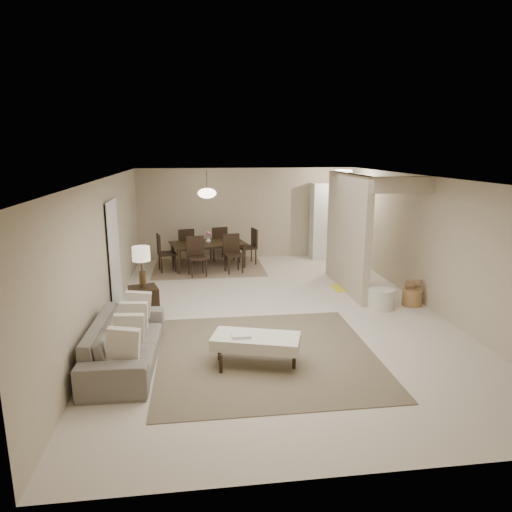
{
  "coord_description": "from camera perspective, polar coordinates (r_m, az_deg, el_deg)",
  "views": [
    {
      "loc": [
        -1.39,
        -8.05,
        2.99
      ],
      "look_at": [
        -0.32,
        0.16,
        1.05
      ],
      "focal_mm": 32.0,
      "sensor_mm": 36.0,
      "label": 1
    }
  ],
  "objects": [
    {
      "name": "floor",
      "position": [
        8.7,
        2.22,
        -6.92
      ],
      "size": [
        9.0,
        9.0,
        0.0
      ],
      "primitive_type": "plane",
      "color": "beige",
      "rests_on": "ground"
    },
    {
      "name": "ceiling",
      "position": [
        8.18,
        2.38,
        9.75
      ],
      "size": [
        9.0,
        9.0,
        0.0
      ],
      "primitive_type": "plane",
      "rotation": [
        3.14,
        0.0,
        0.0
      ],
      "color": "white",
      "rests_on": "back_wall"
    },
    {
      "name": "back_wall",
      "position": [
        12.74,
        -1.12,
        5.34
      ],
      "size": [
        6.0,
        0.0,
        6.0
      ],
      "primitive_type": "plane",
      "rotation": [
        1.57,
        0.0,
        0.0
      ],
      "color": "tan",
      "rests_on": "floor"
    },
    {
      "name": "left_wall",
      "position": [
        8.39,
        -18.34,
        0.55
      ],
      "size": [
        0.0,
        9.0,
        9.0
      ],
      "primitive_type": "plane",
      "rotation": [
        1.57,
        0.0,
        1.57
      ],
      "color": "tan",
      "rests_on": "floor"
    },
    {
      "name": "right_wall",
      "position": [
        9.33,
        20.78,
        1.58
      ],
      "size": [
        0.0,
        9.0,
        9.0
      ],
      "primitive_type": "plane",
      "rotation": [
        1.57,
        0.0,
        -1.57
      ],
      "color": "tan",
      "rests_on": "floor"
    },
    {
      "name": "partition",
      "position": [
        9.98,
        11.33,
        2.9
      ],
      "size": [
        0.15,
        2.5,
        2.5
      ],
      "primitive_type": "cube",
      "color": "tan",
      "rests_on": "floor"
    },
    {
      "name": "doorway",
      "position": [
        9.01,
        -17.36,
        -0.05
      ],
      "size": [
        0.04,
        0.9,
        2.04
      ],
      "primitive_type": "cube",
      "color": "black",
      "rests_on": "floor"
    },
    {
      "name": "pantry_cabinet",
      "position": [
        12.91,
        9.52,
        4.36
      ],
      "size": [
        1.2,
        0.55,
        2.1
      ],
      "primitive_type": "cube",
      "color": "silver",
      "rests_on": "floor"
    },
    {
      "name": "flush_light",
      "position": [
        11.85,
        10.89,
        10.39
      ],
      "size": [
        0.44,
        0.44,
        0.05
      ],
      "primitive_type": "cylinder",
      "color": "white",
      "rests_on": "ceiling"
    },
    {
      "name": "living_rug",
      "position": [
        6.96,
        1.33,
        -12.17
      ],
      "size": [
        3.2,
        3.2,
        0.01
      ],
      "primitive_type": "cube",
      "color": "brown",
      "rests_on": "floor"
    },
    {
      "name": "sofa",
      "position": [
        6.85,
        -16.0,
        -10.23
      ],
      "size": [
        2.25,
        0.93,
        0.65
      ],
      "primitive_type": "imported",
      "rotation": [
        0.0,
        0.0,
        1.54
      ],
      "color": "slate",
      "rests_on": "floor"
    },
    {
      "name": "ottoman_bench",
      "position": [
        6.53,
        -0.01,
        -10.65
      ],
      "size": [
        1.33,
        0.89,
        0.44
      ],
      "rotation": [
        0.0,
        0.0,
        -0.3
      ],
      "color": "white",
      "rests_on": "living_rug"
    },
    {
      "name": "side_table",
      "position": [
        8.64,
        -13.84,
        -5.56
      ],
      "size": [
        0.6,
        0.6,
        0.54
      ],
      "primitive_type": "cube",
      "rotation": [
        0.0,
        0.0,
        0.27
      ],
      "color": "black",
      "rests_on": "floor"
    },
    {
      "name": "table_lamp",
      "position": [
        8.41,
        -14.15,
        -0.18
      ],
      "size": [
        0.32,
        0.32,
        0.76
      ],
      "color": "#48351F",
      "rests_on": "side_table"
    },
    {
      "name": "round_pouf",
      "position": [
        9.11,
        15.38,
        -5.16
      ],
      "size": [
        0.5,
        0.5,
        0.39
      ],
      "primitive_type": "cylinder",
      "color": "white",
      "rests_on": "floor"
    },
    {
      "name": "wicker_basket",
      "position": [
        9.48,
        18.91,
        -4.91
      ],
      "size": [
        0.4,
        0.4,
        0.32
      ],
      "primitive_type": "cylinder",
      "rotation": [
        0.0,
        0.0,
        0.06
      ],
      "color": "olive",
      "rests_on": "floor"
    },
    {
      "name": "dining_rug",
      "position": [
        11.89,
        -5.92,
        -1.42
      ],
      "size": [
        2.8,
        2.1,
        0.01
      ],
      "primitive_type": "cube",
      "color": "#7C634D",
      "rests_on": "floor"
    },
    {
      "name": "dining_table",
      "position": [
        11.81,
        -5.95,
        0.09
      ],
      "size": [
        2.05,
        1.42,
        0.65
      ],
      "primitive_type": "imported",
      "rotation": [
        0.0,
        0.0,
        0.22
      ],
      "color": "black",
      "rests_on": "dining_rug"
    },
    {
      "name": "dining_chairs",
      "position": [
        11.78,
        -5.97,
        0.8
      ],
      "size": [
        2.59,
        2.09,
        0.95
      ],
      "color": "black",
      "rests_on": "dining_rug"
    },
    {
      "name": "vase",
      "position": [
        11.73,
        -6.0,
        1.98
      ],
      "size": [
        0.16,
        0.16,
        0.14
      ],
      "primitive_type": "imported",
      "rotation": [
        0.0,
        0.0,
        0.21
      ],
      "color": "white",
      "rests_on": "dining_table"
    },
    {
      "name": "yellow_mat",
      "position": [
        10.33,
        12.03,
        -3.89
      ],
      "size": [
        0.9,
        0.57,
        0.01
      ],
      "primitive_type": "cube",
      "rotation": [
        0.0,
        0.0,
        -0.03
      ],
      "color": "yellow",
      "rests_on": "floor"
    },
    {
      "name": "pendant_light",
      "position": [
        11.56,
        -6.14,
        7.81
      ],
      "size": [
        0.46,
        0.46,
        0.71
      ],
      "color": "#48351F",
      "rests_on": "ceiling"
    }
  ]
}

